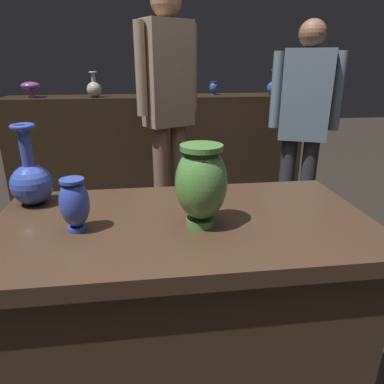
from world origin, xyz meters
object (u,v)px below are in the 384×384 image
(shelf_vase_far_left, at_px, (31,86))
(shelf_vase_center, at_px, (156,82))
(shelf_vase_far_right, at_px, (274,87))
(shelf_vase_right, at_px, (214,87))
(vase_tall_behind, at_px, (31,180))
(visitor_near_right, at_px, (303,119))
(vase_left_accent, at_px, (75,203))
(shelf_vase_left, at_px, (94,89))
(vase_centerpiece, at_px, (201,183))
(visitor_center_back, at_px, (168,100))

(shelf_vase_far_left, xyz_separation_m, shelf_vase_center, (1.04, -0.01, 0.03))
(shelf_vase_center, distance_m, shelf_vase_far_right, 1.04)
(shelf_vase_right, bearing_deg, shelf_vase_far_left, -177.15)
(vase_tall_behind, height_order, visitor_near_right, visitor_near_right)
(shelf_vase_far_left, distance_m, shelf_vase_center, 1.04)
(vase_left_accent, xyz_separation_m, shelf_vase_left, (-0.20, 2.16, 0.17))
(shelf_vase_center, bearing_deg, shelf_vase_far_left, 179.32)
(vase_left_accent, bearing_deg, shelf_vase_right, 69.86)
(shelf_vase_far_left, height_order, visitor_near_right, visitor_near_right)
(shelf_vase_far_left, bearing_deg, shelf_vase_left, -5.67)
(shelf_vase_left, bearing_deg, vase_centerpiece, -75.34)
(visitor_center_back, bearing_deg, vase_left_accent, 47.67)
(vase_left_accent, bearing_deg, vase_tall_behind, 128.18)
(shelf_vase_right, height_order, shelf_vase_far_left, shelf_vase_far_left)
(shelf_vase_far_right, bearing_deg, shelf_vase_center, 178.26)
(shelf_vase_center, bearing_deg, shelf_vase_far_right, -1.74)
(shelf_vase_far_left, relative_size, visitor_near_right, 0.10)
(shelf_vase_far_left, relative_size, visitor_center_back, 0.09)
(vase_tall_behind, height_order, vase_left_accent, vase_tall_behind)
(vase_left_accent, xyz_separation_m, visitor_near_right, (1.31, 1.38, 0.01))
(vase_left_accent, relative_size, shelf_vase_far_left, 1.05)
(shelf_vase_far_left, xyz_separation_m, visitor_near_right, (2.02, -0.84, -0.19))
(shelf_vase_center, xyz_separation_m, shelf_vase_far_right, (1.04, -0.03, -0.05))
(vase_left_accent, relative_size, visitor_center_back, 0.09)
(vase_tall_behind, relative_size, vase_left_accent, 1.75)
(shelf_vase_far_right, relative_size, visitor_center_back, 0.13)
(shelf_vase_right, height_order, shelf_vase_center, shelf_vase_center)
(shelf_vase_left, relative_size, visitor_center_back, 0.12)
(vase_tall_behind, xyz_separation_m, vase_left_accent, (0.19, -0.24, -0.00))
(vase_centerpiece, relative_size, shelf_vase_left, 1.21)
(visitor_near_right, bearing_deg, shelf_vase_left, -4.16)
(visitor_center_back, bearing_deg, vase_centerpiece, 61.54)
(vase_centerpiece, relative_size, visitor_center_back, 0.15)
(shelf_vase_far_left, bearing_deg, vase_centerpiece, -63.94)
(shelf_vase_left, bearing_deg, visitor_near_right, -27.63)
(shelf_vase_left, bearing_deg, visitor_center_back, -49.32)
(vase_tall_behind, relative_size, shelf_vase_left, 1.36)
(shelf_vase_far_right, bearing_deg, visitor_center_back, -145.60)
(shelf_vase_far_left, distance_m, visitor_center_back, 1.31)
(vase_centerpiece, bearing_deg, shelf_vase_far_left, 116.06)
(vase_left_accent, xyz_separation_m, shelf_vase_far_right, (1.36, 2.17, 0.17))
(shelf_vase_right, xyz_separation_m, shelf_vase_far_right, (0.52, -0.12, 0.01))
(shelf_vase_right, height_order, shelf_vase_far_right, shelf_vase_far_right)
(vase_centerpiece, distance_m, shelf_vase_far_left, 2.48)
(vase_tall_behind, relative_size, shelf_vase_far_left, 1.84)
(vase_tall_behind, xyz_separation_m, shelf_vase_far_left, (-0.53, 1.98, 0.19))
(vase_centerpiece, distance_m, shelf_vase_far_right, 2.40)
(vase_tall_behind, height_order, visitor_center_back, visitor_center_back)
(shelf_vase_right, relative_size, shelf_vase_left, 0.55)
(vase_tall_behind, height_order, shelf_vase_left, shelf_vase_left)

